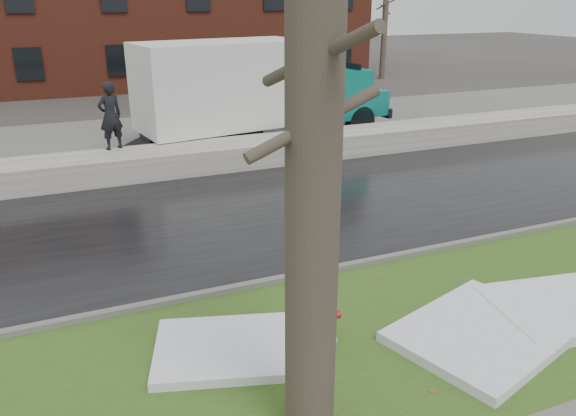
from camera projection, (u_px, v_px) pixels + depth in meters
name	position (u px, v px, depth m)	size (l,w,h in m)	color
ground	(320.00, 305.00, 9.63)	(120.00, 120.00, 0.00)	#47423D
verge	(356.00, 343.00, 8.55)	(60.00, 4.50, 0.04)	#2D4E1A
road	(239.00, 216.00, 13.51)	(60.00, 7.00, 0.03)	black
parking_lot	(168.00, 139.00, 20.84)	(60.00, 9.00, 0.03)	slate
curb	(297.00, 277.00, 10.47)	(60.00, 0.15, 0.14)	slate
snowbank	(195.00, 158.00, 17.00)	(60.00, 1.60, 0.75)	beige
bg_tree_right	(385.00, 24.00, 34.94)	(1.40, 1.62, 6.50)	brown
fire_hydrant	(327.00, 316.00, 8.36)	(0.43, 0.37, 0.89)	#999BA0
tree	(314.00, 131.00, 5.55)	(1.52, 1.80, 7.32)	brown
box_truck	(252.00, 90.00, 19.50)	(10.94, 3.84, 3.61)	black
worker	(110.00, 116.00, 16.22)	(0.72, 0.47, 1.96)	black
snow_patch_near	(482.00, 333.00, 8.62)	(2.60, 2.00, 0.16)	white
snow_patch_far	(230.00, 348.00, 8.28)	(2.20, 1.60, 0.14)	white
snow_patch_side	(575.00, 306.00, 9.36)	(2.80, 1.80, 0.18)	white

